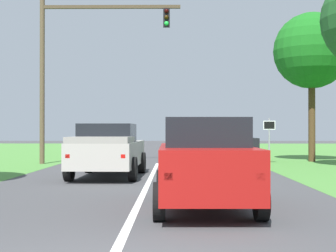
{
  "coord_description": "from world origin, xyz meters",
  "views": [
    {
      "loc": [
        0.8,
        -5.32,
        1.68
      ],
      "look_at": [
        0.53,
        18.85,
        1.86
      ],
      "focal_mm": 54.22,
      "sensor_mm": 36.0,
      "label": 1
    }
  ],
  "objects_px": {
    "pickup_truck_lead": "(108,150)",
    "crossing_suv_far": "(218,143)",
    "keep_moving_sign": "(269,134)",
    "oak_tree_right": "(312,51)",
    "red_suv_near": "(205,161)",
    "traffic_light": "(76,54)"
  },
  "relations": [
    {
      "from": "traffic_light",
      "to": "oak_tree_right",
      "type": "height_order",
      "value": "traffic_light"
    },
    {
      "from": "red_suv_near",
      "to": "oak_tree_right",
      "type": "xyz_separation_m",
      "value": [
        6.64,
        16.01,
        4.82
      ]
    },
    {
      "from": "red_suv_near",
      "to": "crossing_suv_far",
      "type": "distance_m",
      "value": 16.62
    },
    {
      "from": "traffic_light",
      "to": "crossing_suv_far",
      "type": "distance_m",
      "value": 8.81
    },
    {
      "from": "pickup_truck_lead",
      "to": "crossing_suv_far",
      "type": "xyz_separation_m",
      "value": [
        4.71,
        9.38,
        -0.01
      ]
    },
    {
      "from": "red_suv_near",
      "to": "pickup_truck_lead",
      "type": "xyz_separation_m",
      "value": [
        -2.99,
        7.15,
        -0.04
      ]
    },
    {
      "from": "keep_moving_sign",
      "to": "red_suv_near",
      "type": "bearing_deg",
      "value": -105.84
    },
    {
      "from": "pickup_truck_lead",
      "to": "traffic_light",
      "type": "distance_m",
      "value": 8.58
    },
    {
      "from": "traffic_light",
      "to": "red_suv_near",
      "type": "bearing_deg",
      "value": -68.76
    },
    {
      "from": "keep_moving_sign",
      "to": "oak_tree_right",
      "type": "xyz_separation_m",
      "value": [
        2.55,
        1.59,
        4.38
      ]
    },
    {
      "from": "pickup_truck_lead",
      "to": "keep_moving_sign",
      "type": "relative_size",
      "value": 2.37
    },
    {
      "from": "red_suv_near",
      "to": "keep_moving_sign",
      "type": "xyz_separation_m",
      "value": [
        4.09,
        14.42,
        0.43
      ]
    },
    {
      "from": "oak_tree_right",
      "to": "crossing_suv_far",
      "type": "distance_m",
      "value": 6.93
    },
    {
      "from": "pickup_truck_lead",
      "to": "crossing_suv_far",
      "type": "distance_m",
      "value": 10.49
    },
    {
      "from": "red_suv_near",
      "to": "oak_tree_right",
      "type": "bearing_deg",
      "value": 67.48
    },
    {
      "from": "keep_moving_sign",
      "to": "pickup_truck_lead",
      "type": "bearing_deg",
      "value": -134.23
    },
    {
      "from": "traffic_light",
      "to": "keep_moving_sign",
      "type": "height_order",
      "value": "traffic_light"
    },
    {
      "from": "keep_moving_sign",
      "to": "crossing_suv_far",
      "type": "bearing_deg",
      "value": 138.29
    },
    {
      "from": "pickup_truck_lead",
      "to": "traffic_light",
      "type": "relative_size",
      "value": 0.64
    },
    {
      "from": "pickup_truck_lead",
      "to": "oak_tree_right",
      "type": "height_order",
      "value": "oak_tree_right"
    },
    {
      "from": "pickup_truck_lead",
      "to": "crossing_suv_far",
      "type": "bearing_deg",
      "value": 63.31
    },
    {
      "from": "oak_tree_right",
      "to": "crossing_suv_far",
      "type": "height_order",
      "value": "oak_tree_right"
    }
  ]
}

